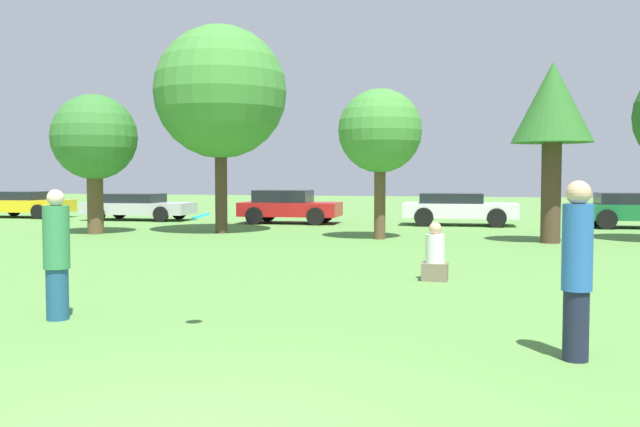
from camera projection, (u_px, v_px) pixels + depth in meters
name	position (u px, v px, depth m)	size (l,w,h in m)	color
person_thrower	(57.00, 254.00, 9.14)	(0.34, 0.34, 1.71)	navy
person_catcher	(577.00, 268.00, 7.10)	(0.31, 0.31, 1.84)	#191E33
frisbee	(200.00, 216.00, 8.34)	(0.23, 0.23, 0.10)	#19B2D8
bystander_sitting	(435.00, 257.00, 12.59)	(0.46, 0.38, 1.06)	#726651
tree_0	(94.00, 139.00, 22.61)	(2.75, 2.75, 4.52)	brown
tree_1	(220.00, 93.00, 22.82)	(4.32, 4.32, 6.78)	#473323
tree_2	(380.00, 132.00, 20.70)	(2.49, 2.49, 4.46)	brown
tree_3	(552.00, 108.00, 19.46)	(2.24, 2.24, 5.05)	#473323
parked_car_yellow	(24.00, 204.00, 31.65)	(4.12, 2.21, 1.18)	gold
parked_car_silver	(137.00, 206.00, 29.72)	(4.62, 2.22, 1.13)	#B2B2B7
parked_car_red	(288.00, 206.00, 27.76)	(4.00, 2.24, 1.32)	red
parked_car_white	(458.00, 208.00, 26.60)	(4.34, 2.18, 1.22)	silver
parked_car_green	(640.00, 209.00, 25.20)	(4.53, 2.16, 1.27)	#196633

